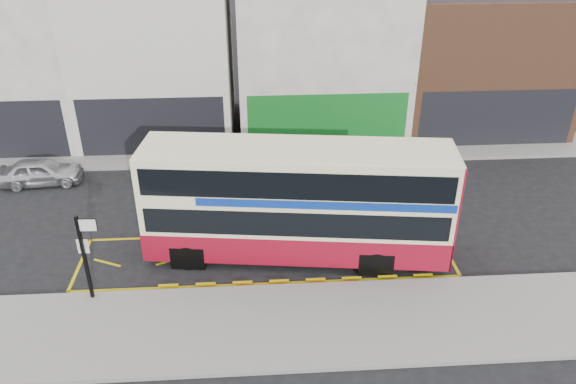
{
  "coord_description": "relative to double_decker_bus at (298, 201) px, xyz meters",
  "views": [
    {
      "loc": [
        -0.33,
        -16.02,
        12.49
      ],
      "look_at": [
        0.85,
        2.0,
        2.58
      ],
      "focal_mm": 35.0,
      "sensor_mm": 36.0,
      "label": 1
    }
  ],
  "objects": [
    {
      "name": "road_markings",
      "position": [
        -1.19,
        -0.1,
        -2.34
      ],
      "size": [
        14.0,
        3.4,
        0.01
      ],
      "primitive_type": null,
      "color": "#DBBE0B",
      "rests_on": "ground"
    },
    {
      "name": "ground",
      "position": [
        -1.19,
        -1.7,
        -2.34
      ],
      "size": [
        120.0,
        120.0,
        0.0
      ],
      "primitive_type": "plane",
      "color": "black",
      "rests_on": "ground"
    },
    {
      "name": "double_decker_bus",
      "position": [
        0.0,
        0.0,
        0.0
      ],
      "size": [
        11.38,
        3.93,
        4.45
      ],
      "rotation": [
        0.0,
        0.0,
        -0.12
      ],
      "color": "#FFF4C2",
      "rests_on": "ground"
    },
    {
      "name": "car_silver",
      "position": [
        -11.6,
        6.59,
        -1.7
      ],
      "size": [
        3.86,
        1.82,
        1.27
      ],
      "primitive_type": "imported",
      "rotation": [
        0.0,
        0.0,
        1.66
      ],
      "color": "silver",
      "rests_on": "ground"
    },
    {
      "name": "bus_stop_post",
      "position": [
        -7.13,
        -2.26,
        -0.28
      ],
      "size": [
        0.79,
        0.14,
        3.2
      ],
      "rotation": [
        0.0,
        0.0,
        -0.05
      ],
      "color": "black",
      "rests_on": "pavement"
    },
    {
      "name": "car_grey",
      "position": [
        -3.2,
        6.55,
        -1.63
      ],
      "size": [
        4.54,
        2.45,
        1.42
      ],
      "primitive_type": "imported",
      "rotation": [
        0.0,
        0.0,
        1.34
      ],
      "color": "#3C3E43",
      "rests_on": "ground"
    },
    {
      "name": "terrace_far_left",
      "position": [
        -14.69,
        13.28,
        2.48
      ],
      "size": [
        8.0,
        8.01,
        10.8
      ],
      "color": "silver",
      "rests_on": "ground"
    },
    {
      "name": "car_white",
      "position": [
        5.48,
        6.63,
        -1.62
      ],
      "size": [
        4.96,
        2.08,
        1.43
      ],
      "primitive_type": "imported",
      "rotation": [
        0.0,
        0.0,
        1.56
      ],
      "color": "white",
      "rests_on": "ground"
    },
    {
      "name": "kerb",
      "position": [
        -1.19,
        -2.08,
        -2.27
      ],
      "size": [
        40.0,
        0.15,
        0.15
      ],
      "primitive_type": "cube",
      "color": "gray",
      "rests_on": "ground"
    },
    {
      "name": "terrace_green_shop",
      "position": [
        2.31,
        13.28,
        2.73
      ],
      "size": [
        9.0,
        8.01,
        11.3
      ],
      "color": "silver",
      "rests_on": "ground"
    },
    {
      "name": "terrace_left",
      "position": [
        -6.69,
        13.28,
        2.98
      ],
      "size": [
        8.0,
        8.01,
        11.8
      ],
      "color": "silver",
      "rests_on": "ground"
    },
    {
      "name": "terrace_right",
      "position": [
        11.31,
        13.28,
        2.23
      ],
      "size": [
        9.0,
        8.01,
        10.3
      ],
      "color": "brown",
      "rests_on": "ground"
    },
    {
      "name": "pavement",
      "position": [
        -1.19,
        -4.0,
        -2.27
      ],
      "size": [
        40.0,
        4.0,
        0.15
      ],
      "primitive_type": "cube",
      "color": "gray",
      "rests_on": "ground"
    },
    {
      "name": "street_tree_right",
      "position": [
        6.92,
        10.1,
        0.87
      ],
      "size": [
        2.18,
        2.18,
        4.71
      ],
      "color": "#301F15",
      "rests_on": "ground"
    },
    {
      "name": "far_pavement",
      "position": [
        -1.19,
        9.3,
        -2.27
      ],
      "size": [
        50.0,
        3.0,
        0.15
      ],
      "primitive_type": "cube",
      "color": "gray",
      "rests_on": "ground"
    }
  ]
}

